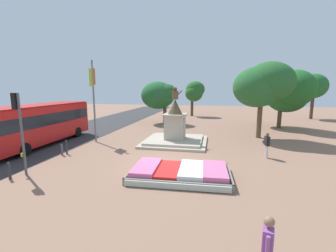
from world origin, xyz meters
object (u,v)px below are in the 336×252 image
object	(u,v)px
flower_planter	(180,173)
kerb_bollard_north	(67,147)
traffic_light_near_crossing	(19,120)
pedestrian_near_planter	(267,143)
kerb_bollard_mid_b	(62,149)
banner_pole	(94,98)
pedestrian_with_handbag	(267,248)
city_bus	(39,122)
kerb_bollard_mid_a	(9,170)
statue_monument	(175,132)

from	to	relation	value
flower_planter	kerb_bollard_north	distance (m)	8.45
traffic_light_near_crossing	pedestrian_near_planter	size ratio (longest dim) A/B	2.54
kerb_bollard_mid_b	banner_pole	bearing A→B (deg)	86.20
pedestrian_with_handbag	flower_planter	bearing A→B (deg)	114.92
banner_pole	kerb_bollard_north	bearing A→B (deg)	-91.55
traffic_light_near_crossing	city_bus	world-z (taller)	traffic_light_near_crossing
pedestrian_near_planter	kerb_bollard_mid_a	xyz separation A→B (m)	(-13.06, -6.15, -0.49)
flower_planter	banner_pole	world-z (taller)	banner_pole
flower_planter	kerb_bollard_mid_a	distance (m)	8.37
pedestrian_near_planter	kerb_bollard_north	distance (m)	13.13
city_bus	flower_planter	bearing A→B (deg)	-19.91
flower_planter	kerb_bollard_mid_a	bearing A→B (deg)	-167.11
flower_planter	kerb_bollard_mid_b	size ratio (longest dim) A/B	6.49
pedestrian_near_planter	kerb_bollard_mid_b	world-z (taller)	pedestrian_near_planter
flower_planter	statue_monument	world-z (taller)	statue_monument
pedestrian_near_planter	city_bus	bearing A→B (deg)	-179.82
traffic_light_near_crossing	city_bus	xyz separation A→B (m)	(-3.74, 5.44, -1.02)
flower_planter	banner_pole	distance (m)	10.61
statue_monument	city_bus	distance (m)	10.63
pedestrian_near_planter	kerb_bollard_mid_a	size ratio (longest dim) A/B	1.90
flower_planter	kerb_bollard_mid_a	size ratio (longest dim) A/B	5.89
kerb_bollard_north	kerb_bollard_mid_a	bearing A→B (deg)	-90.86
city_bus	kerb_bollard_north	size ratio (longest dim) A/B	10.80
banner_pole	kerb_bollard_mid_a	distance (m)	8.58
flower_planter	kerb_bollard_mid_b	bearing A→B (deg)	165.27
kerb_bollard_mid_b	kerb_bollard_north	bearing A→B (deg)	59.34
traffic_light_near_crossing	kerb_bollard_mid_b	xyz separation A→B (m)	(-0.32, 3.38, -2.43)
statue_monument	kerb_bollard_mid_b	distance (m)	8.41
banner_pole	kerb_bollard_mid_a	world-z (taller)	banner_pole
traffic_light_near_crossing	statue_monument	bearing A→B (deg)	52.38
flower_planter	pedestrian_near_planter	size ratio (longest dim) A/B	3.09
statue_monument	kerb_bollard_mid_b	bearing A→B (deg)	-143.64
traffic_light_near_crossing	pedestrian_near_planter	xyz separation A→B (m)	(12.84, 5.49, -1.90)
traffic_light_near_crossing	city_bus	size ratio (longest dim) A/B	0.41
pedestrian_with_handbag	kerb_bollard_mid_a	xyz separation A→B (m)	(-10.88, 4.02, -0.53)
pedestrian_near_planter	flower_planter	bearing A→B (deg)	-138.92
city_bus	pedestrian_near_planter	distance (m)	16.61
statue_monument	kerb_bollard_north	world-z (taller)	statue_monument
traffic_light_near_crossing	kerb_bollard_mid_a	size ratio (longest dim) A/B	4.84
kerb_bollard_mid_a	kerb_bollard_mid_b	world-z (taller)	kerb_bollard_mid_a
banner_pole	kerb_bollard_north	size ratio (longest dim) A/B	7.00
pedestrian_with_handbag	kerb_bollard_mid_b	distance (m)	13.63
pedestrian_near_planter	kerb_bollard_north	world-z (taller)	pedestrian_near_planter
pedestrian_with_handbag	kerb_bollard_mid_a	size ratio (longest dim) A/B	2.02
traffic_light_near_crossing	banner_pole	bearing A→B (deg)	90.43
statue_monument	kerb_bollard_mid_a	size ratio (longest dim) A/B	5.88
kerb_bollard_mid_b	pedestrian_near_planter	bearing A→B (deg)	9.12
traffic_light_near_crossing	city_bus	distance (m)	6.68
banner_pole	kerb_bollard_north	distance (m)	4.82
statue_monument	traffic_light_near_crossing	bearing A→B (deg)	-127.62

